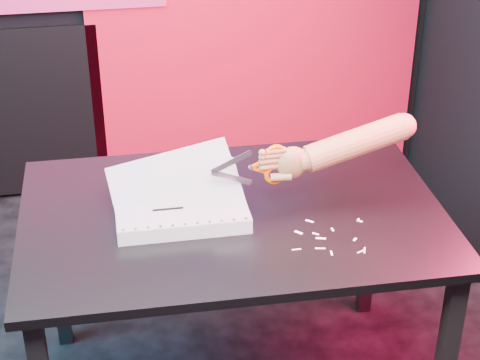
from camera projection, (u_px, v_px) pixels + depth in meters
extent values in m
cube|color=red|center=(257.00, 20.00, 3.78)|extent=(1.60, 0.02, 1.60)
cube|color=black|center=(56.00, 263.00, 2.90)|extent=(0.05, 0.05, 0.72)
cube|color=black|center=(370.00, 234.00, 3.07)|extent=(0.05, 0.05, 0.72)
cube|color=black|center=(233.00, 215.00, 2.48)|extent=(1.31, 0.88, 0.03)
cube|color=silver|center=(180.00, 208.00, 2.45)|extent=(0.40, 0.29, 0.05)
cube|color=white|center=(180.00, 201.00, 2.44)|extent=(0.39, 0.29, 0.00)
cube|color=white|center=(180.00, 200.00, 2.43)|extent=(0.39, 0.28, 0.12)
cube|color=white|center=(176.00, 191.00, 2.43)|extent=(0.42, 0.27, 0.21)
cylinder|color=black|center=(123.00, 230.00, 2.29)|extent=(0.01, 0.01, 0.00)
cylinder|color=black|center=(136.00, 229.00, 2.30)|extent=(0.01, 0.01, 0.00)
cylinder|color=black|center=(148.00, 228.00, 2.30)|extent=(0.01, 0.01, 0.00)
cylinder|color=black|center=(161.00, 226.00, 2.31)|extent=(0.01, 0.01, 0.00)
cylinder|color=black|center=(173.00, 225.00, 2.32)|extent=(0.01, 0.01, 0.00)
cylinder|color=black|center=(185.00, 224.00, 2.32)|extent=(0.01, 0.01, 0.00)
cylinder|color=black|center=(197.00, 223.00, 2.33)|extent=(0.01, 0.01, 0.00)
cylinder|color=black|center=(210.00, 222.00, 2.33)|extent=(0.01, 0.01, 0.00)
cylinder|color=black|center=(222.00, 221.00, 2.34)|extent=(0.01, 0.01, 0.00)
cylinder|color=black|center=(234.00, 219.00, 2.34)|extent=(0.01, 0.01, 0.00)
cylinder|color=black|center=(246.00, 218.00, 2.35)|extent=(0.01, 0.01, 0.00)
cylinder|color=black|center=(119.00, 185.00, 2.52)|extent=(0.01, 0.01, 0.00)
cylinder|color=black|center=(130.00, 184.00, 2.53)|extent=(0.01, 0.01, 0.00)
cylinder|color=black|center=(142.00, 183.00, 2.53)|extent=(0.01, 0.01, 0.00)
cylinder|color=black|center=(153.00, 182.00, 2.54)|extent=(0.01, 0.01, 0.00)
cylinder|color=black|center=(164.00, 181.00, 2.54)|extent=(0.01, 0.01, 0.00)
cylinder|color=black|center=(175.00, 180.00, 2.55)|extent=(0.01, 0.01, 0.00)
cylinder|color=black|center=(187.00, 179.00, 2.56)|extent=(0.01, 0.01, 0.00)
cylinder|color=black|center=(198.00, 178.00, 2.56)|extent=(0.01, 0.01, 0.00)
cylinder|color=black|center=(209.00, 177.00, 2.57)|extent=(0.01, 0.01, 0.00)
cylinder|color=black|center=(220.00, 176.00, 2.57)|extent=(0.01, 0.01, 0.00)
cylinder|color=black|center=(231.00, 175.00, 2.58)|extent=(0.01, 0.01, 0.00)
cube|color=black|center=(148.00, 195.00, 2.47)|extent=(0.07, 0.01, 0.00)
cube|color=black|center=(186.00, 195.00, 2.47)|extent=(0.05, 0.01, 0.00)
cube|color=black|center=(168.00, 209.00, 2.39)|extent=(0.09, 0.01, 0.00)
cube|color=silver|center=(231.00, 162.00, 2.39)|extent=(0.13, 0.01, 0.07)
cube|color=silver|center=(231.00, 178.00, 2.41)|extent=(0.13, 0.01, 0.07)
cylinder|color=silver|center=(251.00, 168.00, 2.41)|extent=(0.01, 0.01, 0.01)
cube|color=#F35000|center=(258.00, 170.00, 2.42)|extent=(0.05, 0.01, 0.03)
cube|color=#F35000|center=(258.00, 164.00, 2.41)|extent=(0.05, 0.01, 0.03)
torus|color=#F35000|center=(276.00, 155.00, 2.41)|extent=(0.07, 0.02, 0.07)
torus|color=#F35000|center=(275.00, 174.00, 2.44)|extent=(0.07, 0.02, 0.07)
ellipsoid|color=#A2694E|center=(292.00, 163.00, 2.44)|extent=(0.10, 0.06, 0.11)
cylinder|color=#A2694E|center=(275.00, 166.00, 2.43)|extent=(0.08, 0.03, 0.02)
cylinder|color=#A2694E|center=(276.00, 160.00, 2.42)|extent=(0.07, 0.03, 0.02)
cylinder|color=#A2694E|center=(276.00, 155.00, 2.41)|extent=(0.07, 0.02, 0.02)
cylinder|color=#A2694E|center=(276.00, 151.00, 2.40)|extent=(0.06, 0.02, 0.02)
cylinder|color=#A2694E|center=(281.00, 177.00, 2.44)|extent=(0.07, 0.04, 0.03)
cylinder|color=#A2694E|center=(308.00, 160.00, 2.45)|extent=(0.07, 0.07, 0.07)
cylinder|color=#A2694E|center=(356.00, 143.00, 2.46)|extent=(0.33, 0.11, 0.16)
sphere|color=#A2694E|center=(403.00, 126.00, 2.47)|extent=(0.08, 0.08, 0.08)
cube|color=white|center=(361.00, 251.00, 2.28)|extent=(0.03, 0.02, 0.00)
cube|color=white|center=(299.00, 232.00, 2.37)|extent=(0.02, 0.03, 0.00)
cube|color=white|center=(358.00, 220.00, 2.43)|extent=(0.01, 0.02, 0.00)
cube|color=white|center=(320.00, 248.00, 2.30)|extent=(0.03, 0.01, 0.00)
cube|color=white|center=(360.00, 221.00, 2.42)|extent=(0.02, 0.01, 0.00)
cube|color=white|center=(316.00, 234.00, 2.36)|extent=(0.02, 0.02, 0.00)
cube|color=white|center=(310.00, 221.00, 2.42)|extent=(0.03, 0.02, 0.00)
cube|color=white|center=(321.00, 238.00, 2.34)|extent=(0.03, 0.02, 0.00)
cube|color=white|center=(332.00, 229.00, 2.38)|extent=(0.01, 0.02, 0.00)
cube|color=white|center=(355.00, 239.00, 2.34)|extent=(0.02, 0.02, 0.00)
cube|color=white|center=(296.00, 249.00, 2.29)|extent=(0.03, 0.01, 0.00)
cube|color=white|center=(365.00, 250.00, 2.29)|extent=(0.01, 0.03, 0.00)
cube|color=white|center=(331.00, 253.00, 2.28)|extent=(0.01, 0.02, 0.00)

